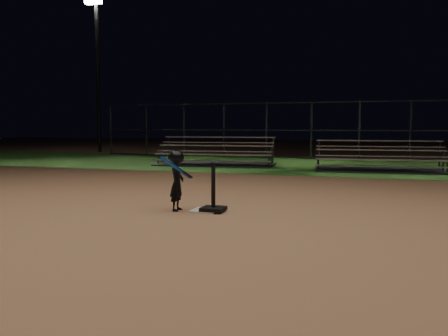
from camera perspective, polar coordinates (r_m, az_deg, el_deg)
ground at (r=7.89m, az=-2.31°, el=-5.34°), size 80.00×80.00×0.00m
grass_strip at (r=17.53m, az=9.34°, el=0.45°), size 60.00×8.00×0.01m
home_plate at (r=7.89m, az=-2.31°, el=-5.25°), size 0.45×0.45×0.02m
batting_tee at (r=7.78m, az=-1.32°, el=-4.19°), size 0.38×0.38×0.81m
child_batter at (r=7.89m, az=-5.83°, el=-1.31°), size 0.45×0.54×1.03m
bleacher_left at (r=16.97m, az=-1.05°, el=1.07°), size 4.43×2.47×1.04m
bleacher_right at (r=15.57m, az=18.59°, el=0.38°), size 4.15×2.31×0.97m
backstop_fence at (r=20.44m, az=10.73°, el=4.59°), size 20.08×0.08×2.50m
light_pole_left at (r=26.88m, az=-15.42°, el=12.53°), size 0.90×0.53×8.30m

